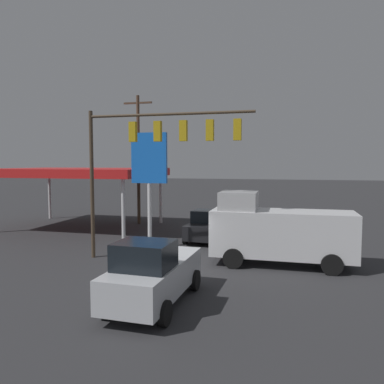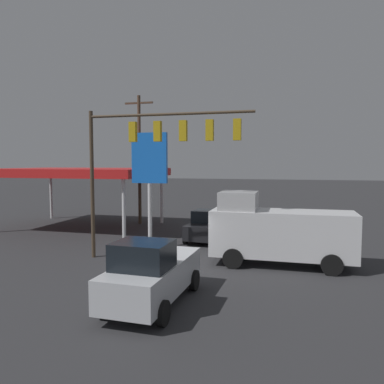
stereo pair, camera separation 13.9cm
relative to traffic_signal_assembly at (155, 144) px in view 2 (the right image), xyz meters
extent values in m
plane|color=#2D2D30|center=(-1.55, 0.73, -5.94)|extent=(200.00, 200.00, 0.00)
cylinder|color=#473828|center=(3.52, 0.03, -2.10)|extent=(0.20, 0.20, 7.67)
cylinder|color=#473828|center=(-0.70, 0.03, 1.44)|extent=(8.43, 0.14, 0.14)
cube|color=#B79314|center=(1.18, 0.03, 0.62)|extent=(0.36, 0.28, 1.00)
sphere|color=#FF4141|center=(1.18, -0.16, 0.92)|extent=(0.22, 0.22, 0.22)
sphere|color=#392305|center=(1.18, -0.16, 0.62)|extent=(0.22, 0.22, 0.22)
sphere|color=black|center=(1.18, -0.16, 0.32)|extent=(0.22, 0.22, 0.22)
cube|color=#B79314|center=(-0.14, 0.03, 0.62)|extent=(0.36, 0.28, 1.00)
sphere|color=#FF4141|center=(-0.14, -0.16, 0.92)|extent=(0.22, 0.22, 0.22)
sphere|color=#392305|center=(-0.14, -0.16, 0.62)|extent=(0.22, 0.22, 0.22)
sphere|color=black|center=(-0.14, -0.16, 0.32)|extent=(0.22, 0.22, 0.22)
cube|color=#B79314|center=(-1.45, 0.03, 0.62)|extent=(0.36, 0.28, 1.00)
sphere|color=#FF4141|center=(-1.45, -0.16, 0.92)|extent=(0.22, 0.22, 0.22)
sphere|color=#392305|center=(-1.45, -0.16, 0.62)|extent=(0.22, 0.22, 0.22)
sphere|color=black|center=(-1.45, -0.16, 0.32)|extent=(0.22, 0.22, 0.22)
cube|color=#B79314|center=(-2.77, 0.03, 0.62)|extent=(0.36, 0.28, 1.00)
sphere|color=#FF4141|center=(-2.77, -0.16, 0.92)|extent=(0.22, 0.22, 0.22)
sphere|color=#392305|center=(-2.77, -0.16, 0.62)|extent=(0.22, 0.22, 0.22)
sphere|color=black|center=(-2.77, -0.16, 0.32)|extent=(0.22, 0.22, 0.22)
cube|color=#B79314|center=(-4.08, 0.03, 0.62)|extent=(0.36, 0.28, 1.00)
sphere|color=#FF4141|center=(-4.08, -0.16, 0.92)|extent=(0.22, 0.22, 0.22)
sphere|color=#392305|center=(-4.08, -0.16, 0.62)|extent=(0.22, 0.22, 0.22)
sphere|color=black|center=(-4.08, -0.16, 0.32)|extent=(0.22, 0.22, 0.22)
cylinder|color=#473828|center=(5.44, -10.95, -0.72)|extent=(0.26, 0.26, 10.44)
cube|color=#473828|center=(5.44, -10.95, 3.90)|extent=(2.40, 0.14, 0.14)
cube|color=red|center=(9.07, -8.01, -1.65)|extent=(11.77, 8.54, 0.60)
cube|color=red|center=(9.07, -12.30, -1.65)|extent=(11.77, 0.06, 0.36)
cylinder|color=silver|center=(3.78, -11.68, -3.95)|extent=(0.24, 0.24, 3.99)
cylinder|color=silver|center=(14.35, -11.68, -3.95)|extent=(0.24, 0.24, 3.99)
cylinder|color=silver|center=(3.78, -4.34, -3.95)|extent=(0.24, 0.24, 3.99)
cylinder|color=silver|center=(1.37, -2.73, -2.57)|extent=(0.24, 0.24, 6.74)
cube|color=blue|center=(1.37, -2.73, -0.65)|extent=(2.13, 0.24, 2.91)
cube|color=black|center=(1.37, -2.86, -0.65)|extent=(1.49, 0.04, 1.02)
cube|color=black|center=(-1.31, -5.46, -5.18)|extent=(1.97, 3.91, 0.90)
cube|color=black|center=(-1.34, -5.76, -4.35)|extent=(1.68, 1.81, 0.76)
cylinder|color=black|center=(-2.09, -4.16, -5.63)|extent=(0.26, 0.63, 0.62)
cylinder|color=black|center=(-0.36, -4.29, -5.63)|extent=(0.26, 0.63, 0.62)
cylinder|color=black|center=(-2.27, -6.63, -5.63)|extent=(0.26, 0.63, 0.62)
cylinder|color=black|center=(-0.53, -6.75, -5.63)|extent=(0.26, 0.63, 0.62)
cube|color=silver|center=(-6.17, -0.85, -4.36)|extent=(6.80, 2.30, 2.20)
cube|color=#BABABC|center=(-4.07, -0.85, -2.81)|extent=(1.80, 2.12, 0.90)
cylinder|color=black|center=(-3.97, 0.32, -5.46)|extent=(0.96, 0.22, 0.96)
cylinder|color=black|center=(-3.96, -2.02, -5.46)|extent=(0.96, 0.22, 0.96)
cylinder|color=black|center=(-8.39, 0.31, -5.46)|extent=(0.96, 0.22, 0.96)
cylinder|color=black|center=(-8.38, -2.03, -5.46)|extent=(0.96, 0.22, 0.96)
cube|color=silver|center=(-1.87, 5.34, -4.99)|extent=(2.19, 5.27, 1.10)
cube|color=black|center=(-1.84, 6.24, -3.99)|extent=(1.90, 1.67, 0.90)
cylinder|color=black|center=(-2.83, 7.07, -5.54)|extent=(0.25, 0.81, 0.80)
cylinder|color=black|center=(-0.79, 6.99, -5.54)|extent=(0.25, 0.81, 0.80)
cylinder|color=black|center=(-2.96, 3.69, -5.54)|extent=(0.25, 0.81, 0.80)
cylinder|color=black|center=(-0.92, 3.61, -5.54)|extent=(0.25, 0.81, 0.80)
cube|color=maroon|center=(-3.42, -8.70, -5.16)|extent=(1.97, 4.47, 0.90)
cube|color=black|center=(-3.42, -8.70, -4.36)|extent=(1.73, 2.06, 0.70)
cylinder|color=black|center=(-4.29, -7.24, -5.61)|extent=(0.25, 0.67, 0.66)
cylinder|color=black|center=(-2.45, -7.31, -5.61)|extent=(0.25, 0.67, 0.66)
cylinder|color=black|center=(-4.40, -10.10, -5.61)|extent=(0.25, 0.67, 0.66)
cylinder|color=black|center=(-2.56, -10.17, -5.61)|extent=(0.25, 0.67, 0.66)
camera|label=1|loc=(-6.38, 17.65, -0.95)|focal=35.00mm
camera|label=2|loc=(-6.52, 17.62, -0.95)|focal=35.00mm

